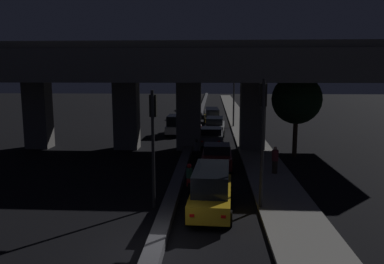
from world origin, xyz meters
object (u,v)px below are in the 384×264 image
(traffic_light_right_of_median, at_px, (263,122))
(car_silver_fourth, at_px, (215,126))
(car_dark_green_second_oncoming, at_px, (186,112))
(traffic_light_left_of_median, at_px, (153,129))
(street_lamp, at_px, (230,87))
(pedestrian_on_sidewalk, at_px, (275,160))
(motorcycle_black_filtering_mid, at_px, (197,151))
(car_white_sixth, at_px, (212,112))
(car_taxi_yellow_lead, at_px, (211,189))
(car_dark_red_second, at_px, (217,156))
(car_taxi_yellow_fifth, at_px, (212,116))
(car_white_lead_oncoming, at_px, (176,125))
(motorcycle_red_filtering_near, at_px, (189,179))
(motorcycle_white_filtering_far, at_px, (200,133))
(car_grey_third, at_px, (211,136))
(car_grey_third_oncoming, at_px, (190,105))

(traffic_light_right_of_median, distance_m, car_silver_fourth, 20.73)
(traffic_light_right_of_median, height_order, car_dark_green_second_oncoming, traffic_light_right_of_median)
(traffic_light_left_of_median, bearing_deg, street_lamp, 80.07)
(car_silver_fourth, bearing_deg, street_lamp, -15.83)
(traffic_light_right_of_median, distance_m, pedestrian_on_sidewalk, 6.53)
(car_silver_fourth, distance_m, motorcycle_black_filtering_mid, 11.02)
(car_silver_fourth, relative_size, motorcycle_black_filtering_mid, 2.59)
(traffic_light_right_of_median, xyz_separation_m, car_white_sixth, (-2.29, 35.65, -3.13))
(traffic_light_right_of_median, bearing_deg, car_taxi_yellow_lead, -170.74)
(traffic_light_right_of_median, bearing_deg, car_dark_red_second, 104.37)
(car_dark_red_second, bearing_deg, motorcycle_black_filtering_mid, 31.83)
(car_taxi_yellow_fifth, distance_m, car_white_lead_oncoming, 9.20)
(motorcycle_red_filtering_near, distance_m, motorcycle_black_filtering_mid, 6.96)
(traffic_light_right_of_median, xyz_separation_m, motorcycle_white_filtering_far, (-3.22, 16.96, -3.22))
(car_white_lead_oncoming, relative_size, car_dark_green_second_oncoming, 0.88)
(traffic_light_right_of_median, xyz_separation_m, motorcycle_black_filtering_mid, (-3.21, 9.48, -3.24))
(car_silver_fourth, height_order, motorcycle_white_filtering_far, car_silver_fourth)
(traffic_light_right_of_median, relative_size, motorcycle_white_filtering_far, 3.18)
(street_lamp, distance_m, car_dark_green_second_oncoming, 10.85)
(traffic_light_left_of_median, distance_m, pedestrian_on_sidewalk, 8.78)
(traffic_light_right_of_median, xyz_separation_m, motorcycle_red_filtering_near, (-3.28, 2.52, -3.25))
(car_grey_third, height_order, car_white_lead_oncoming, car_white_lead_oncoming)
(car_white_lead_oncoming, distance_m, motorcycle_black_filtering_mid, 10.94)
(car_dark_red_second, distance_m, motorcycle_white_filtering_far, 9.89)
(car_silver_fourth, bearing_deg, motorcycle_black_filtering_mid, 176.05)
(traffic_light_left_of_median, distance_m, traffic_light_right_of_median, 4.70)
(car_taxi_yellow_fifth, xyz_separation_m, motorcycle_red_filtering_near, (-1.07, -26.11, -0.33))
(car_taxi_yellow_fifth, xyz_separation_m, motorcycle_white_filtering_far, (-1.01, -11.66, -0.30))
(motorcycle_red_filtering_near, distance_m, pedestrian_on_sidewalk, 5.74)
(motorcycle_black_filtering_mid, bearing_deg, motorcycle_white_filtering_far, -2.58)
(car_grey_third, relative_size, car_taxi_yellow_fifth, 1.01)
(car_taxi_yellow_fifth, bearing_deg, motorcycle_white_filtering_far, 172.51)
(street_lamp, relative_size, car_grey_third_oncoming, 1.57)
(car_taxi_yellow_fifth, relative_size, motorcycle_white_filtering_far, 2.30)
(car_white_lead_oncoming, xyz_separation_m, car_grey_third_oncoming, (-0.27, 25.50, -0.19))
(car_dark_red_second, relative_size, car_white_sixth, 0.91)
(car_taxi_yellow_lead, xyz_separation_m, car_white_sixth, (-0.14, 36.00, -0.29))
(traffic_light_right_of_median, bearing_deg, motorcycle_red_filtering_near, 142.52)
(car_dark_green_second_oncoming, height_order, motorcycle_red_filtering_near, car_dark_green_second_oncoming)
(traffic_light_left_of_median, xyz_separation_m, motorcycle_black_filtering_mid, (1.48, 9.47, -2.93))
(car_taxi_yellow_lead, bearing_deg, car_white_lead_oncoming, 12.74)
(traffic_light_right_of_median, distance_m, car_grey_third_oncoming, 46.12)
(car_taxi_yellow_fifth, distance_m, motorcycle_white_filtering_far, 11.71)
(traffic_light_right_of_median, relative_size, car_white_sixth, 1.26)
(car_grey_third, xyz_separation_m, motorcycle_black_filtering_mid, (-0.97, -5.07, -0.18))
(car_taxi_yellow_lead, height_order, pedestrian_on_sidewalk, car_taxi_yellow_lead)
(car_grey_third, bearing_deg, car_silver_fourth, -1.95)
(car_white_sixth, relative_size, car_grey_third_oncoming, 0.96)
(traffic_light_left_of_median, distance_m, motorcycle_white_filtering_far, 17.27)
(street_lamp, bearing_deg, car_grey_third_oncoming, 105.92)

